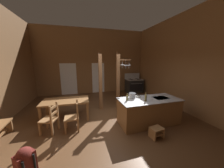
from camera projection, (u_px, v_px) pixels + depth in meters
name	position (u px, v px, depth m)	size (l,w,h in m)	color
ground_plane	(106.00, 122.00, 4.34)	(7.85, 8.97, 0.10)	brown
wall_back	(93.00, 62.00, 7.83)	(7.85, 0.14, 4.26)	brown
wall_right	(190.00, 63.00, 4.84)	(0.14, 8.97, 4.26)	brown
glazed_door_back_left	(69.00, 79.00, 7.57)	(1.00, 0.01, 2.05)	white
glazed_panel_back_right	(98.00, 78.00, 8.07)	(0.84, 0.01, 2.05)	white
kitchen_island	(149.00, 111.00, 4.16)	(2.18, 1.00, 0.90)	brown
stove_range	(134.00, 86.00, 8.20)	(1.15, 0.84, 1.32)	black
support_post_with_pot_rack	(119.00, 78.00, 5.36)	(0.68, 0.21, 2.61)	brown
support_post_center	(100.00, 81.00, 5.19)	(0.14, 0.14, 2.61)	brown
step_stool	(156.00, 132.00, 3.40)	(0.39, 0.33, 0.30)	#9E7044
dining_table	(66.00, 102.00, 4.44)	(1.71, 0.93, 0.74)	brown
ladderback_chair_near_window	(51.00, 119.00, 3.59)	(0.55, 0.55, 0.95)	#9E7044
ladderback_chair_by_post	(73.00, 117.00, 3.72)	(0.45, 0.45, 0.95)	#9E7044
backpack	(25.00, 161.00, 2.25)	(0.39, 0.39, 0.60)	maroon
stockpot_on_counter	(132.00, 96.00, 4.13)	(0.31, 0.24, 0.19)	#A8AAB2
mixing_bowl_on_counter	(138.00, 96.00, 4.27)	(0.17, 0.17, 0.06)	silver
bottle_tall_on_counter	(146.00, 98.00, 3.82)	(0.07, 0.07, 0.28)	brown
bottle_short_on_counter	(127.00, 98.00, 3.88)	(0.07, 0.07, 0.25)	brown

